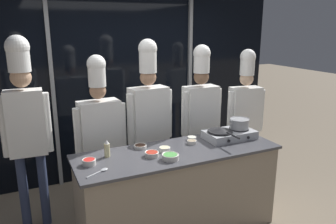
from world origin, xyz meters
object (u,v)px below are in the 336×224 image
object	(u,v)px
prep_bowl_scallions	(170,156)
prep_bowl_bell_pepper	(89,162)
chef_sous	(100,128)
frying_pan	(220,130)
prep_bowl_chili_flakes	(152,154)
prep_bowl_noodles	(165,149)
chef_pastry	(200,110)
chef_apprentice	(245,108)
chef_line	(149,113)
prep_bowl_soy_glaze	(140,146)
serving_spoon_slotted	(101,171)
stock_pot	(239,123)
squeeze_bottle_oil	(107,149)
portable_stove	(229,134)
chef_head	(25,116)
prep_bowl_mushrooms	(192,142)
prep_bowl_bean_sprouts	(192,138)

from	to	relation	value
prep_bowl_scallions	prep_bowl_bell_pepper	bearing A→B (deg)	164.52
prep_bowl_bell_pepper	chef_sous	size ratio (longest dim) A/B	0.07
frying_pan	prep_bowl_chili_flakes	size ratio (longest dim) A/B	3.41
prep_bowl_bell_pepper	prep_bowl_noodles	bearing A→B (deg)	1.32
chef_pastry	chef_apprentice	world-z (taller)	chef_pastry
prep_bowl_bell_pepper	prep_bowl_scallions	bearing A→B (deg)	-15.48
frying_pan	chef_line	world-z (taller)	chef_line
frying_pan	chef_pastry	bearing A→B (deg)	81.12
prep_bowl_soy_glaze	chef_sous	distance (m)	0.57
prep_bowl_scallions	chef_pastry	world-z (taller)	chef_pastry
frying_pan	prep_bowl_noodles	xyz separation A→B (m)	(-0.70, -0.04, -0.10)
prep_bowl_soy_glaze	serving_spoon_slotted	distance (m)	0.65
stock_pot	prep_bowl_chili_flakes	xyz separation A→B (m)	(-1.13, -0.11, -0.14)
prep_bowl_scallions	prep_bowl_chili_flakes	world-z (taller)	prep_bowl_scallions
serving_spoon_slotted	chef_apprentice	bearing A→B (deg)	20.33
stock_pot	prep_bowl_soy_glaze	bearing A→B (deg)	172.67
squeeze_bottle_oil	serving_spoon_slotted	world-z (taller)	squeeze_bottle_oil
stock_pot	prep_bowl_soy_glaze	size ratio (longest dim) A/B	1.82
prep_bowl_bell_pepper	squeeze_bottle_oil	bearing A→B (deg)	30.88
portable_stove	stock_pot	bearing A→B (deg)	0.10
prep_bowl_noodles	stock_pot	bearing A→B (deg)	2.55
chef_line	prep_bowl_noodles	bearing A→B (deg)	75.28
chef_line	serving_spoon_slotted	bearing A→B (deg)	41.45
prep_bowl_bell_pepper	prep_bowl_soy_glaze	xyz separation A→B (m)	(0.58, 0.21, -0.01)
prep_bowl_chili_flakes	chef_apprentice	size ratio (longest dim) A/B	0.08
prep_bowl_noodles	chef_head	bearing A→B (deg)	151.55
prep_bowl_chili_flakes	prep_bowl_scallions	bearing A→B (deg)	-49.26
serving_spoon_slotted	prep_bowl_mushrooms	bearing A→B (deg)	14.87
prep_bowl_mushrooms	chef_line	distance (m)	0.69
prep_bowl_chili_flakes	chef_head	world-z (taller)	chef_head
portable_stove	squeeze_bottle_oil	bearing A→B (deg)	177.52
prep_bowl_chili_flakes	chef_pastry	bearing A→B (deg)	36.19
stock_pot	prep_bowl_noodles	size ratio (longest dim) A/B	2.12
prep_bowl_bell_pepper	prep_bowl_mushrooms	bearing A→B (deg)	4.70
prep_bowl_bean_sprouts	chef_line	bearing A→B (deg)	122.07
chef_head	chef_line	world-z (taller)	chef_head
portable_stove	prep_bowl_soy_glaze	world-z (taller)	portable_stove
stock_pot	frying_pan	bearing A→B (deg)	-178.75
prep_bowl_scallions	prep_bowl_soy_glaze	xyz separation A→B (m)	(-0.15, 0.41, -0.01)
chef_pastry	prep_bowl_mushrooms	bearing A→B (deg)	50.40
prep_bowl_mushrooms	chef_line	world-z (taller)	chef_line
stock_pot	prep_bowl_bean_sprouts	xyz separation A→B (m)	(-0.54, 0.14, -0.14)
portable_stove	chef_line	distance (m)	0.99
frying_pan	chef_apprentice	world-z (taller)	chef_apprentice
frying_pan	prep_bowl_bean_sprouts	world-z (taller)	frying_pan
frying_pan	squeeze_bottle_oil	distance (m)	1.27
stock_pot	chef_head	distance (m)	2.32
prep_bowl_bean_sprouts	prep_bowl_mushrooms	xyz separation A→B (m)	(-0.06, -0.11, 0.00)
serving_spoon_slotted	chef_pastry	distance (m)	1.73
squeeze_bottle_oil	prep_bowl_noodles	xyz separation A→B (m)	(0.57, -0.10, -0.06)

